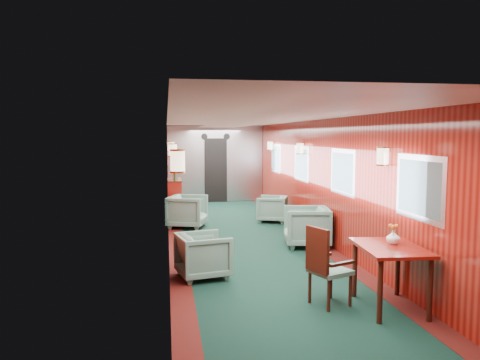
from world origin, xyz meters
The scene contains 12 objects.
room centered at (0.00, 0.00, 1.63)m, with size 12.00×12.10×2.40m.
bulkhead centered at (0.00, 5.91, 1.18)m, with size 2.98×0.17×2.39m.
windows_right centered at (1.49, 0.25, 1.45)m, with size 0.02×8.60×0.80m.
wall_sconces centered at (0.00, 0.57, 1.79)m, with size 2.97×7.97×0.25m.
dining_table centered at (1.11, -3.57, 0.64)m, with size 0.79×1.07×0.76m.
side_chair centered at (0.36, -3.37, 0.54)m, with size 0.56×0.58×0.99m.
credenza centered at (-1.34, 2.90, 0.51)m, with size 0.35×1.13×1.29m.
flower_vase centered at (1.19, -3.46, 0.85)m, with size 0.16×0.16×0.17m, color silver.
armchair_left_near centered at (-1.01, -1.98, 0.33)m, with size 0.70×0.72×0.66m, color #204C45.
armchair_left_far centered at (-1.07, 1.82, 0.37)m, with size 0.79×0.81×0.74m, color #204C45.
armchair_right_near centered at (1.07, -0.34, 0.38)m, with size 0.80×0.83×0.75m, color #204C45.
armchair_right_far centered at (0.99, 2.24, 0.32)m, with size 0.68×0.69×0.63m, color #204C45.
Camera 1 is at (-1.52, -8.70, 2.08)m, focal length 35.00 mm.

